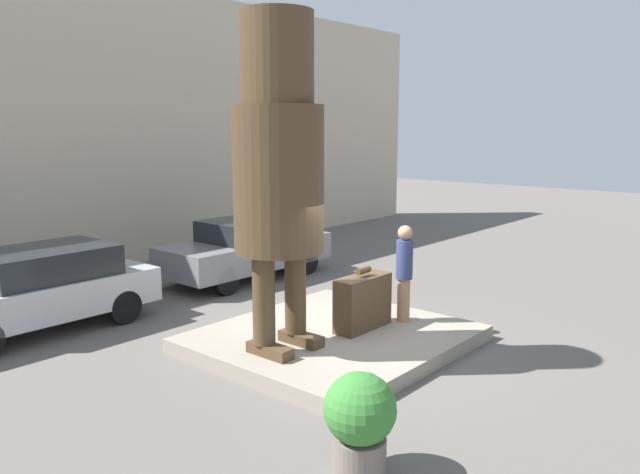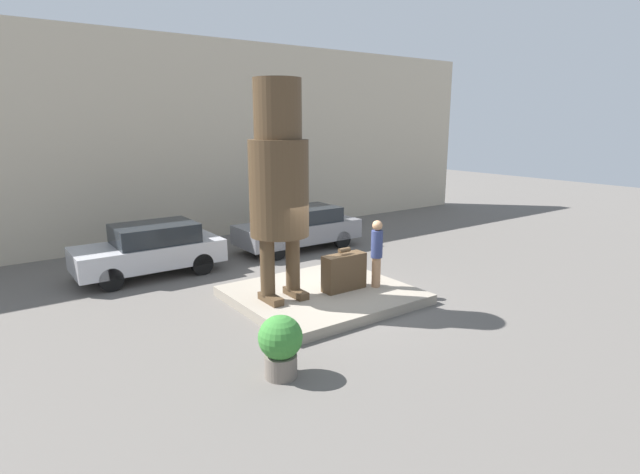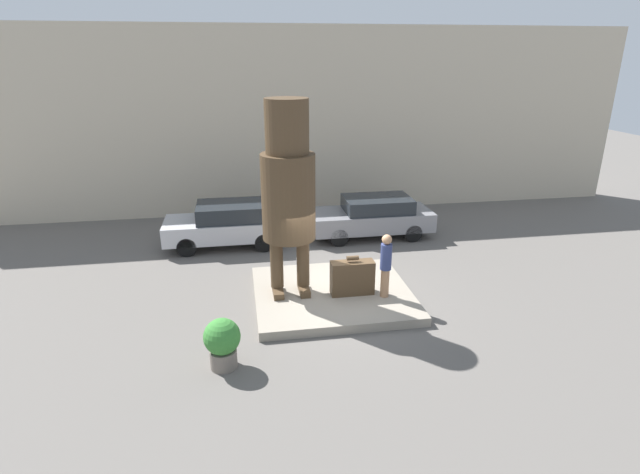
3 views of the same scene
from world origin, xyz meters
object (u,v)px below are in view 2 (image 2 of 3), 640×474
(statue_figure, at_px, (279,174))
(tourist, at_px, (377,251))
(parked_car_silver, at_px, (151,249))
(giant_suitcase, at_px, (344,272))
(parked_car_grey, at_px, (299,227))
(planter_pot, at_px, (281,344))

(statue_figure, height_order, tourist, statue_figure)
(parked_car_silver, bearing_deg, tourist, 128.76)
(tourist, distance_m, parked_car_silver, 6.51)
(giant_suitcase, xyz_separation_m, tourist, (0.80, -0.30, 0.48))
(giant_suitcase, bearing_deg, parked_car_silver, 124.41)
(tourist, bearing_deg, parked_car_grey, 78.28)
(tourist, distance_m, planter_pot, 4.68)
(parked_car_silver, distance_m, parked_car_grey, 5.14)
(statue_figure, relative_size, planter_pot, 4.48)
(statue_figure, relative_size, giant_suitcase, 4.41)
(giant_suitcase, height_order, tourist, tourist)
(planter_pot, bearing_deg, parked_car_grey, 54.59)
(parked_car_grey, height_order, planter_pot, parked_car_grey)
(statue_figure, relative_size, parked_car_silver, 1.24)
(tourist, relative_size, parked_car_grey, 0.40)
(parked_car_grey, bearing_deg, giant_suitcase, 68.94)
(statue_figure, xyz_separation_m, parked_car_silver, (-1.68, 4.37, -2.38))
(statue_figure, distance_m, tourist, 3.19)
(parked_car_grey, xyz_separation_m, planter_pot, (-5.19, -7.30, -0.15))
(tourist, xyz_separation_m, planter_pot, (-4.12, -2.15, -0.56))
(statue_figure, bearing_deg, giant_suitcase, -13.93)
(tourist, relative_size, parked_car_silver, 0.42)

